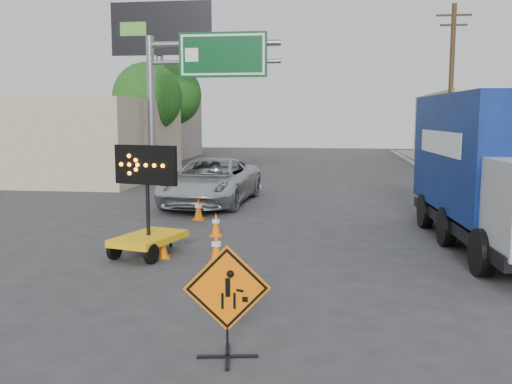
% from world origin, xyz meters
% --- Properties ---
extents(ground, '(100.00, 100.00, 0.00)m').
position_xyz_m(ground, '(0.00, 0.00, 0.00)').
color(ground, '#2D2D30').
rests_on(ground, ground).
extents(curb_right, '(0.40, 60.00, 0.12)m').
position_xyz_m(curb_right, '(7.20, 15.00, 0.06)').
color(curb_right, gray).
rests_on(curb_right, ground).
extents(storefront_left_near, '(14.00, 10.00, 4.00)m').
position_xyz_m(storefront_left_near, '(-14.00, 20.00, 2.00)').
color(storefront_left_near, '#C9B491').
rests_on(storefront_left_near, ground).
extents(storefront_left_far, '(12.00, 10.00, 4.40)m').
position_xyz_m(storefront_left_far, '(-15.00, 34.00, 2.20)').
color(storefront_left_far, '#A6978B').
rests_on(storefront_left_far, ground).
extents(building_right_far, '(10.00, 14.00, 4.60)m').
position_xyz_m(building_right_far, '(13.00, 30.00, 2.30)').
color(building_right_far, '#C9B491').
rests_on(building_right_far, ground).
extents(highway_gantry, '(6.18, 0.38, 6.90)m').
position_xyz_m(highway_gantry, '(-4.43, 17.96, 5.07)').
color(highway_gantry, slate).
rests_on(highway_gantry, ground).
extents(billboard, '(6.10, 0.54, 9.85)m').
position_xyz_m(billboard, '(-8.35, 25.87, 7.35)').
color(billboard, slate).
rests_on(billboard, ground).
extents(utility_pole_far, '(1.80, 0.26, 9.00)m').
position_xyz_m(utility_pole_far, '(8.00, 24.00, 4.68)').
color(utility_pole_far, '#3F2E1B').
rests_on(utility_pole_far, ground).
extents(tree_left_near, '(3.71, 3.71, 6.03)m').
position_xyz_m(tree_left_near, '(-8.00, 22.00, 4.16)').
color(tree_left_near, '#3F2E1B').
rests_on(tree_left_near, ground).
extents(tree_left_far, '(4.10, 4.10, 6.66)m').
position_xyz_m(tree_left_far, '(-9.00, 30.00, 4.60)').
color(tree_left_far, '#3F2E1B').
rests_on(tree_left_far, ground).
extents(construction_sign, '(1.14, 0.81, 1.52)m').
position_xyz_m(construction_sign, '(0.51, -0.67, 0.81)').
color(construction_sign, black).
rests_on(construction_sign, ground).
extents(arrow_board, '(1.56, 2.00, 2.53)m').
position_xyz_m(arrow_board, '(-2.29, 4.59, 0.58)').
color(arrow_board, '#EDB10D').
rests_on(arrow_board, ground).
extents(pickup_truck, '(3.09, 6.08, 1.65)m').
position_xyz_m(pickup_truck, '(-2.52, 12.48, 0.82)').
color(pickup_truck, '#B6B9BE').
rests_on(pickup_truck, ground).
extents(box_truck, '(2.89, 7.96, 3.72)m').
position_xyz_m(box_truck, '(5.76, 6.56, 1.69)').
color(box_truck, black).
rests_on(box_truck, ground).
extents(cone_a, '(0.36, 0.36, 0.65)m').
position_xyz_m(cone_a, '(-0.63, 4.18, 0.32)').
color(cone_a, '#FF6E05').
rests_on(cone_a, ground).
extents(cone_b, '(0.40, 0.40, 0.65)m').
position_xyz_m(cone_b, '(-1.93, 4.44, 0.32)').
color(cone_b, '#FF6E05').
rests_on(cone_b, ground).
extents(cone_c, '(0.35, 0.35, 0.63)m').
position_xyz_m(cone_c, '(-1.20, 6.88, 0.32)').
color(cone_c, '#FF6E05').
rests_on(cone_c, ground).
extents(cone_d, '(0.37, 0.37, 0.63)m').
position_xyz_m(cone_d, '(-2.25, 9.33, 0.32)').
color(cone_d, '#FF6E05').
rests_on(cone_d, ground).
extents(cone_e, '(0.40, 0.40, 0.66)m').
position_xyz_m(cone_e, '(-2.23, 9.20, 0.33)').
color(cone_e, '#FF6E05').
rests_on(cone_e, ground).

